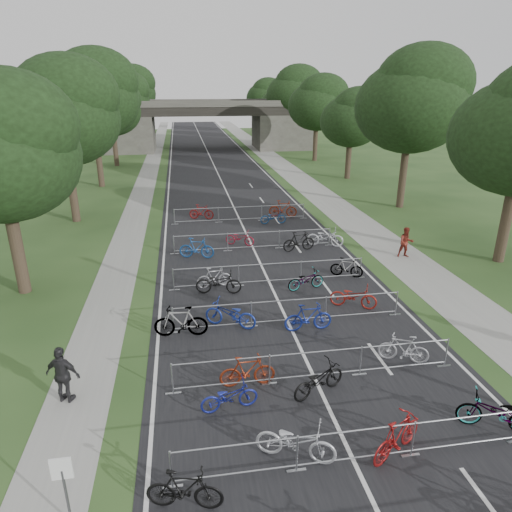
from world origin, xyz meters
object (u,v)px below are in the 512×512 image
(pedestrian_b, at_px, (406,243))
(pedestrian_c, at_px, (63,375))
(park_sign, at_px, (63,479))
(overpass_bridge, at_px, (206,125))

(pedestrian_b, relative_size, pedestrian_c, 0.92)
(park_sign, xyz_separation_m, pedestrian_c, (-1.01, 4.38, -0.34))
(overpass_bridge, height_order, pedestrian_c, overpass_bridge)
(overpass_bridge, height_order, park_sign, overpass_bridge)
(pedestrian_b, xyz_separation_m, pedestrian_c, (-16.00, -10.03, 0.08))
(park_sign, bearing_deg, overpass_bridge, 83.74)
(park_sign, relative_size, pedestrian_c, 0.98)
(overpass_bridge, distance_m, pedestrian_b, 48.36)
(overpass_bridge, height_order, pedestrian_b, overpass_bridge)
(overpass_bridge, bearing_deg, park_sign, -96.26)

